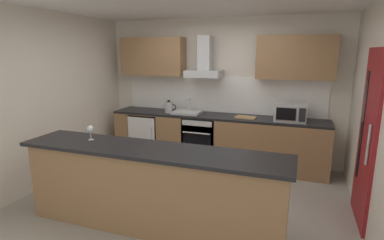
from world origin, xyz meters
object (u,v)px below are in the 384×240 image
object	(u,v)px
refrigerator	(149,135)
chopping_board	(246,117)
wine_glass	(90,130)
microwave	(290,112)
range_hood	(205,64)
kettle	(169,107)
sink	(187,112)
oven	(202,138)

from	to	relation	value
refrigerator	chopping_board	size ratio (longest dim) A/B	2.50
wine_glass	microwave	bearing A→B (deg)	44.47
refrigerator	range_hood	world-z (taller)	range_hood
refrigerator	kettle	size ratio (longest dim) A/B	2.94
microwave	range_hood	size ratio (longest dim) A/B	0.69
kettle	range_hood	world-z (taller)	range_hood
refrigerator	microwave	xyz separation A→B (m)	(2.59, -0.03, 0.62)
kettle	range_hood	bearing A→B (deg)	14.53
kettle	chopping_board	distance (m)	1.42
microwave	sink	xyz separation A→B (m)	(-1.79, 0.04, -0.12)
refrigerator	wine_glass	world-z (taller)	wine_glass
oven	microwave	xyz separation A→B (m)	(1.51, -0.03, 0.59)
chopping_board	microwave	bearing A→B (deg)	-0.33
sink	chopping_board	xyz separation A→B (m)	(1.07, -0.03, -0.02)
range_hood	wine_glass	bearing A→B (deg)	-106.75
microwave	sink	bearing A→B (deg)	178.76
oven	microwave	distance (m)	1.62
microwave	wine_glass	bearing A→B (deg)	-135.53
oven	sink	distance (m)	0.55
kettle	wine_glass	distance (m)	2.16
sink	wine_glass	distance (m)	2.25
oven	wine_glass	size ratio (longest dim) A/B	4.50
kettle	chopping_board	xyz separation A→B (m)	(1.42, 0.01, -0.09)
kettle	wine_glass	xyz separation A→B (m)	(-0.07, -2.16, 0.08)
range_hood	chopping_board	size ratio (longest dim) A/B	2.12
sink	kettle	distance (m)	0.36
oven	chopping_board	xyz separation A→B (m)	(0.79, -0.02, 0.45)
oven	chopping_board	size ratio (longest dim) A/B	2.35
microwave	range_hood	world-z (taller)	range_hood
oven	wine_glass	xyz separation A→B (m)	(-0.70, -2.20, 0.63)
sink	kettle	size ratio (longest dim) A/B	1.73
range_hood	chopping_board	xyz separation A→B (m)	(0.79, -0.15, -0.88)
oven	kettle	bearing A→B (deg)	-176.94
wine_glass	refrigerator	bearing A→B (deg)	99.99
refrigerator	kettle	xyz separation A→B (m)	(0.46, -0.03, 0.58)
microwave	kettle	world-z (taller)	microwave
microwave	sink	size ratio (longest dim) A/B	1.00
refrigerator	chopping_board	bearing A→B (deg)	-0.64
range_hood	sink	bearing A→B (deg)	-157.14
microwave	wine_glass	distance (m)	3.09
range_hood	microwave	bearing A→B (deg)	-5.96
sink	chopping_board	distance (m)	1.07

